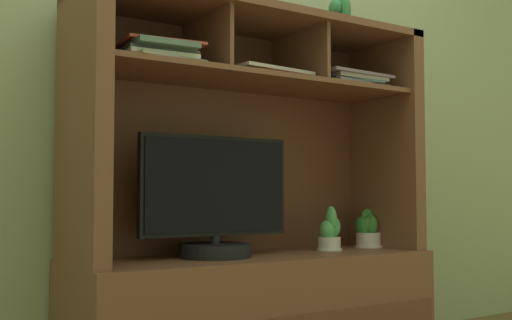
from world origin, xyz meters
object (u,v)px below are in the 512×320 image
Objects in this scene: magazine_stack_centre at (266,75)px; potted_succulent at (341,16)px; tv_monitor at (216,207)px; magazine_stack_left at (157,54)px; potted_fern at (368,231)px; media_console at (255,264)px; potted_orchid at (330,233)px; magazine_stack_right at (348,81)px.

potted_succulent is at bearing 7.72° from magazine_stack_centre.
magazine_stack_left is at bearing -169.24° from tv_monitor.
potted_fern is at bearing 5.83° from magazine_stack_centre.
media_console is at bearing -177.57° from potted_succulent.
media_console is 0.29m from tv_monitor.
potted_orchid is 0.61× the size of magazine_stack_left.
magazine_stack_left is at bearing -177.10° from magazine_stack_centre.
magazine_stack_centre is (-0.35, -0.03, 0.63)m from potted_orchid.
magazine_stack_left is at bearing -179.53° from magazine_stack_right.
magazine_stack_right is (-0.18, -0.08, 0.65)m from potted_fern.
media_console is 4.07× the size of magazine_stack_right.
potted_succulent is at bearing 5.24° from magazine_stack_left.
media_console reaches higher than potted_orchid.
media_console is at bearing -178.14° from potted_fern.
media_console is at bearing 172.54° from magazine_stack_right.
potted_fern is at bearing 4.53° from magazine_stack_left.
magazine_stack_right is at bearing -113.61° from potted_succulent.
magazine_stack_left is 0.48m from magazine_stack_centre.
tv_monitor is 0.57m from potted_orchid.
potted_fern is at bearing 1.86° from media_console.
potted_succulent is at bearing -179.95° from potted_fern.
magazine_stack_right is at bearing -156.80° from potted_fern.
potted_succulent is (0.45, 0.06, 0.32)m from magazine_stack_centre.
magazine_stack_left is (-0.27, -0.05, 0.54)m from tv_monitor.
magazine_stack_right is (0.44, -0.06, 0.76)m from media_console.
potted_orchid is 0.72m from magazine_stack_centre.
media_console reaches higher than magazine_stack_centre.
magazine_stack_centre is at bearing 177.66° from magazine_stack_right.
magazine_stack_right reaches higher than potted_fern.
media_console reaches higher than magazine_stack_right.
tv_monitor is at bearing -179.72° from potted_orchid.
potted_succulent reaches higher than magazine_stack_right.
potted_orchid is at bearing 3.73° from magazine_stack_left.
potted_orchid is 1.05m from magazine_stack_left.
magazine_stack_right reaches higher than magazine_stack_centre.
magazine_stack_left reaches higher than tv_monitor.
magazine_stack_left reaches higher than magazine_stack_centre.
media_console is 0.39m from potted_orchid.
magazine_stack_centre is 0.41m from magazine_stack_right.
magazine_stack_right is 2.03× the size of potted_succulent.
media_console is 8.44× the size of potted_fern.
potted_fern is at bearing 7.16° from potted_orchid.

